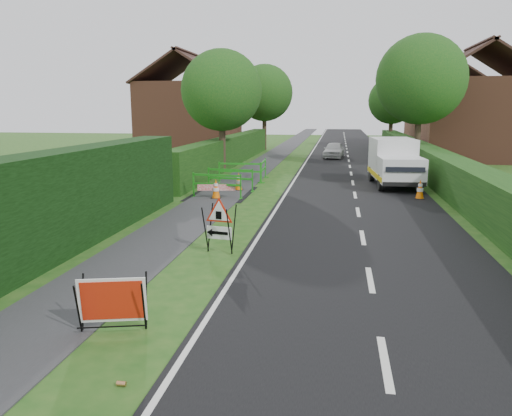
{
  "coord_description": "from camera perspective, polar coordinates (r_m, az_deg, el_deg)",
  "views": [
    {
      "loc": [
        1.76,
        -9.13,
        3.51
      ],
      "look_at": [
        -0.2,
        2.74,
        1.11
      ],
      "focal_mm": 35.0,
      "sensor_mm": 36.0,
      "label": 1
    }
  ],
  "objects": [
    {
      "name": "red_rect_sign",
      "position": [
        8.35,
        -16.09,
        -10.2
      ],
      "size": [
        1.17,
        0.88,
        0.89
      ],
      "rotation": [
        0.0,
        0.0,
        0.26
      ],
      "color": "black",
      "rests_on": "ground"
    },
    {
      "name": "tree_nw",
      "position": [
        27.88,
        -3.95,
        13.25
      ],
      "size": [
        4.4,
        4.4,
        6.7
      ],
      "color": "#2D2116",
      "rests_on": "ground"
    },
    {
      "name": "house_east_b",
      "position": [
        52.15,
        20.99,
        9.87
      ],
      "size": [
        7.5,
        7.4,
        7.88
      ],
      "color": "brown",
      "rests_on": "ground"
    },
    {
      "name": "ground",
      "position": [
        9.94,
        -1.47,
        -9.4
      ],
      "size": [
        120.0,
        120.0,
        0.0
      ],
      "primitive_type": "plane",
      "color": "#1E4E16",
      "rests_on": "ground"
    },
    {
      "name": "ped_barrier_1",
      "position": [
        21.61,
        -2.96,
        3.61
      ],
      "size": [
        2.09,
        0.59,
        1.0
      ],
      "rotation": [
        0.0,
        0.0,
        -0.12
      ],
      "color": "#1B8117",
      "rests_on": "ground"
    },
    {
      "name": "triangle_sign",
      "position": [
        12.19,
        -4.4,
        -1.51
      ],
      "size": [
        0.94,
        0.94,
        1.18
      ],
      "rotation": [
        0.0,
        0.0,
        -0.18
      ],
      "color": "black",
      "rests_on": "ground"
    },
    {
      "name": "traffic_cone_2",
      "position": [
        25.46,
        16.4,
        3.79
      ],
      "size": [
        0.38,
        0.38,
        0.79
      ],
      "color": "black",
      "rests_on": "ground"
    },
    {
      "name": "redwhite_plank",
      "position": [
        19.88,
        -4.52,
        1.07
      ],
      "size": [
        1.48,
        0.33,
        0.25
      ],
      "primitive_type": "cube",
      "rotation": [
        0.0,
        0.0,
        0.19
      ],
      "color": "red",
      "rests_on": "ground"
    },
    {
      "name": "works_van",
      "position": [
        23.91,
        15.53,
        5.18
      ],
      "size": [
        2.18,
        4.83,
        2.15
      ],
      "rotation": [
        0.0,
        0.0,
        0.07
      ],
      "color": "silver",
      "rests_on": "ground"
    },
    {
      "name": "tree_fw",
      "position": [
        43.62,
        0.98,
        13.01
      ],
      "size": [
        4.8,
        4.8,
        7.24
      ],
      "color": "#2D2116",
      "rests_on": "ground"
    },
    {
      "name": "traffic_cone_3",
      "position": [
        19.79,
        -4.6,
        2.18
      ],
      "size": [
        0.38,
        0.38,
        0.79
      ],
      "color": "black",
      "rests_on": "ground"
    },
    {
      "name": "footpath",
      "position": [
        44.52,
        3.2,
        6.75
      ],
      "size": [
        2.0,
        90.0,
        0.02
      ],
      "primitive_type": "cube",
      "color": "#2D2D30",
      "rests_on": "ground"
    },
    {
      "name": "hatchback_car",
      "position": [
        36.71,
        8.9,
        6.56
      ],
      "size": [
        1.62,
        3.48,
        1.15
      ],
      "primitive_type": "imported",
      "rotation": [
        0.0,
        0.0,
        -0.08
      ],
      "color": "silver",
      "rests_on": "ground"
    },
    {
      "name": "hedge_west_near",
      "position": [
        11.89,
        -26.07,
        -7.08
      ],
      "size": [
        1.1,
        18.0,
        2.5
      ],
      "primitive_type": "cube",
      "color": "black",
      "rests_on": "ground"
    },
    {
      "name": "tree_ne",
      "position": [
        31.52,
        18.34,
        13.76
      ],
      "size": [
        5.2,
        5.2,
        7.79
      ],
      "color": "#2D2116",
      "rests_on": "ground"
    },
    {
      "name": "house_east_a",
      "position": [
        38.27,
        23.66,
        9.43
      ],
      "size": [
        7.5,
        7.4,
        7.88
      ],
      "color": "brown",
      "rests_on": "ground"
    },
    {
      "name": "traffic_cone_0",
      "position": [
        20.67,
        18.24,
        2.04
      ],
      "size": [
        0.38,
        0.38,
        0.79
      ],
      "color": "black",
      "rests_on": "ground"
    },
    {
      "name": "road_surface",
      "position": [
        44.28,
        10.34,
        6.56
      ],
      "size": [
        6.0,
        90.0,
        0.02
      ],
      "primitive_type": "cube",
      "color": "black",
      "rests_on": "ground"
    },
    {
      "name": "hedge_west_far",
      "position": [
        32.05,
        -2.9,
        4.98
      ],
      "size": [
        1.0,
        24.0,
        1.8
      ],
      "primitive_type": "cube",
      "color": "#14380F",
      "rests_on": "ground"
    },
    {
      "name": "tree_fe",
      "position": [
        47.36,
        15.29,
        11.75
      ],
      "size": [
        4.2,
        4.2,
        6.33
      ],
      "color": "#2D2116",
      "rests_on": "ground"
    },
    {
      "name": "traffic_cone_4",
      "position": [
        21.79,
        -2.0,
        3.05
      ],
      "size": [
        0.38,
        0.38,
        0.79
      ],
      "color": "black",
      "rests_on": "ground"
    },
    {
      "name": "ped_barrier_2",
      "position": [
        24.01,
        -1.87,
        4.39
      ],
      "size": [
        2.07,
        0.45,
        1.0
      ],
      "rotation": [
        0.0,
        0.0,
        0.05
      ],
      "color": "#1B8117",
      "rests_on": "ground"
    },
    {
      "name": "hedge_east",
      "position": [
        25.81,
        19.86,
        2.79
      ],
      "size": [
        1.2,
        50.0,
        1.5
      ],
      "primitive_type": "cube",
      "color": "#14380F",
      "rests_on": "ground"
    },
    {
      "name": "traffic_cone_1",
      "position": [
        23.81,
        17.36,
        3.25
      ],
      "size": [
        0.38,
        0.38,
        0.79
      ],
      "color": "black",
      "rests_on": "ground"
    },
    {
      "name": "ped_barrier_0",
      "position": [
        19.91,
        -4.51,
        2.93
      ],
      "size": [
        2.09,
        0.6,
        1.0
      ],
      "rotation": [
        0.0,
        0.0,
        -0.12
      ],
      "color": "#1B8117",
      "rests_on": "ground"
    },
    {
      "name": "house_west",
      "position": [
        40.86,
        -7.5,
        10.33
      ],
      "size": [
        7.5,
        7.4,
        7.88
      ],
      "color": "brown",
      "rests_on": "ground"
    },
    {
      "name": "ped_barrier_3",
      "position": [
        24.9,
        0.85,
        4.64
      ],
      "size": [
        0.44,
        2.07,
        1.0
      ],
      "rotation": [
        0.0,
        0.0,
        1.61
      ],
      "color": "#1B8117",
      "rests_on": "ground"
    },
    {
      "name": "litter_can",
      "position": [
        7.04,
        -15.12,
        -19.06
      ],
      "size": [
        0.12,
        0.07,
        0.07
      ],
      "primitive_type": "cylinder",
      "rotation": [
        0.0,
        1.57,
        0.0
      ],
      "color": "#BF7F4C",
      "rests_on": "ground"
    }
  ]
}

